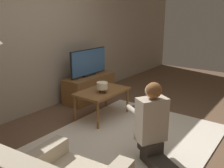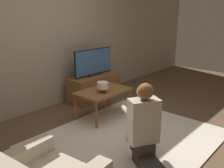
# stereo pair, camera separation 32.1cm
# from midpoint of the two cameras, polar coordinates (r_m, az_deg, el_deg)

# --- Properties ---
(ground_plane) EXTENTS (10.00, 10.00, 0.00)m
(ground_plane) POSITION_cam_midpoint_polar(r_m,az_deg,el_deg) (3.58, 1.89, -12.40)
(ground_plane) COLOR brown
(wall_back) EXTENTS (10.00, 0.06, 2.60)m
(wall_back) POSITION_cam_midpoint_polar(r_m,az_deg,el_deg) (4.54, -18.79, 10.10)
(wall_back) COLOR tan
(wall_back) RESTS_ON ground_plane
(rug) EXTENTS (2.42, 2.06, 0.02)m
(rug) POSITION_cam_midpoint_polar(r_m,az_deg,el_deg) (3.58, 1.90, -12.29)
(rug) COLOR beige
(rug) RESTS_ON ground_plane
(tv_stand) EXTENTS (1.13, 0.44, 0.49)m
(tv_stand) POSITION_cam_midpoint_polar(r_m,az_deg,el_deg) (5.06, -6.96, -0.83)
(tv_stand) COLOR brown
(tv_stand) RESTS_ON ground_plane
(tv) EXTENTS (0.98, 0.08, 0.53)m
(tv) POSITION_cam_midpoint_polar(r_m,az_deg,el_deg) (4.94, -7.19, 4.91)
(tv) COLOR black
(tv) RESTS_ON tv_stand
(coffee_table) EXTENTS (0.89, 0.55, 0.47)m
(coffee_table) POSITION_cam_midpoint_polar(r_m,az_deg,el_deg) (4.11, -4.50, -2.19)
(coffee_table) COLOR brown
(coffee_table) RESTS_ON ground_plane
(person_kneeling) EXTENTS (0.65, 0.85, 0.96)m
(person_kneeling) POSITION_cam_midpoint_polar(r_m,az_deg,el_deg) (2.90, 6.06, -9.32)
(person_kneeling) COLOR #332D28
(person_kneeling) RESTS_ON rug
(table_lamp) EXTENTS (0.18, 0.18, 0.17)m
(table_lamp) POSITION_cam_midpoint_polar(r_m,az_deg,el_deg) (3.97, -4.57, -0.57)
(table_lamp) COLOR #4C3823
(table_lamp) RESTS_ON coffee_table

